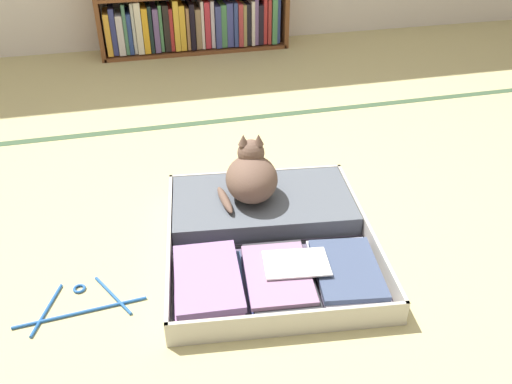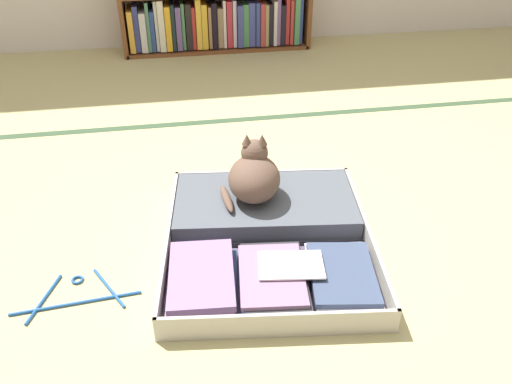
% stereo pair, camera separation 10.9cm
% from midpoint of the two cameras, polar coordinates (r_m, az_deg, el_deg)
% --- Properties ---
extents(ground_plane, '(10.00, 10.00, 0.00)m').
position_cam_midpoint_polar(ground_plane, '(1.93, -1.23, -5.24)').
color(ground_plane, tan).
extents(tatami_border, '(4.80, 0.05, 0.00)m').
position_cam_midpoint_polar(tatami_border, '(2.79, -5.98, 7.63)').
color(tatami_border, '#364F34').
rests_on(tatami_border, ground_plane).
extents(open_suitcase, '(0.81, 0.89, 0.09)m').
position_cam_midpoint_polar(open_suitcase, '(1.89, -0.46, -4.53)').
color(open_suitcase, '#BCB8AB').
rests_on(open_suitcase, ground_plane).
extents(black_cat, '(0.25, 0.27, 0.24)m').
position_cam_midpoint_polar(black_cat, '(1.96, -2.14, 1.75)').
color(black_cat, brown).
rests_on(black_cat, open_suitcase).
extents(clothes_hanger, '(0.40, 0.22, 0.01)m').
position_cam_midpoint_polar(clothes_hanger, '(1.78, -20.34, -11.47)').
color(clothes_hanger, '#20559F').
rests_on(clothes_hanger, ground_plane).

